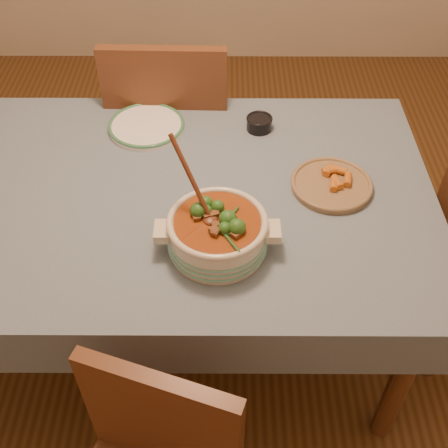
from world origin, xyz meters
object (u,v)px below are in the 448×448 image
dining_table (174,212)px  stew_casserole (217,231)px  chair_far (172,129)px  fried_plate (332,183)px  white_plate (147,126)px  condiment_bowl (259,123)px

dining_table → stew_casserole: stew_casserole is taller
chair_far → fried_plate: bearing=135.6°
white_plate → condiment_bowl: 0.41m
white_plate → fried_plate: bearing=-26.9°
fried_plate → dining_table: bearing=-177.5°
dining_table → white_plate: 0.37m
dining_table → chair_far: (-0.06, 0.60, -0.10)m
chair_far → condiment_bowl: bearing=144.2°
white_plate → chair_far: (0.06, 0.26, -0.20)m
dining_table → white_plate: bearing=108.8°
dining_table → fried_plate: 0.52m
condiment_bowl → stew_casserole: bearing=-103.8°
dining_table → chair_far: size_ratio=1.68×
white_plate → chair_far: chair_far is taller
condiment_bowl → fried_plate: 0.39m
dining_table → stew_casserole: (0.15, -0.24, 0.16)m
chair_far → white_plate: bearing=78.4°
dining_table → stew_casserole: 0.33m
condiment_bowl → fried_plate: size_ratio=0.39×
white_plate → fried_plate: (0.63, -0.32, 0.00)m
dining_table → chair_far: chair_far is taller
dining_table → condiment_bowl: size_ratio=15.33×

